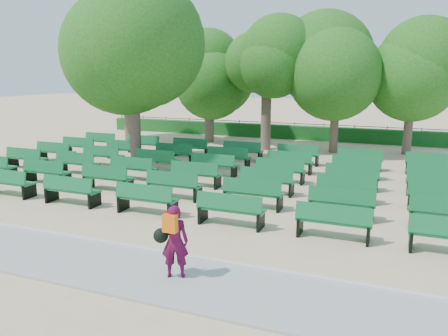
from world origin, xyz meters
name	(u,v)px	position (x,y,z in m)	size (l,w,h in m)	color
ground	(189,186)	(0.00, 0.00, 0.00)	(120.00, 120.00, 0.00)	#D0B28A
paving	(57,257)	(0.00, -7.40, 0.03)	(30.00, 2.20, 0.06)	#A4A39F
curb	(87,240)	(0.00, -6.25, 0.05)	(30.00, 0.12, 0.10)	silver
hedge	(278,131)	(0.00, 14.00, 0.45)	(26.00, 0.70, 0.90)	#175B20
fence	(280,137)	(0.00, 14.40, 0.00)	(26.00, 0.10, 1.02)	black
tree_line	(262,147)	(0.00, 10.00, 0.00)	(21.80, 6.80, 7.04)	#27681B
bench_array	(206,178)	(0.27, 1.06, 0.10)	(2.03, 0.68, 1.27)	#126834
tree_among	(132,56)	(-3.86, 2.21, 5.17)	(5.69, 5.69, 7.75)	brown
person	(173,240)	(3.19, -7.32, 0.91)	(0.82, 0.58, 1.64)	#4F0B2C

